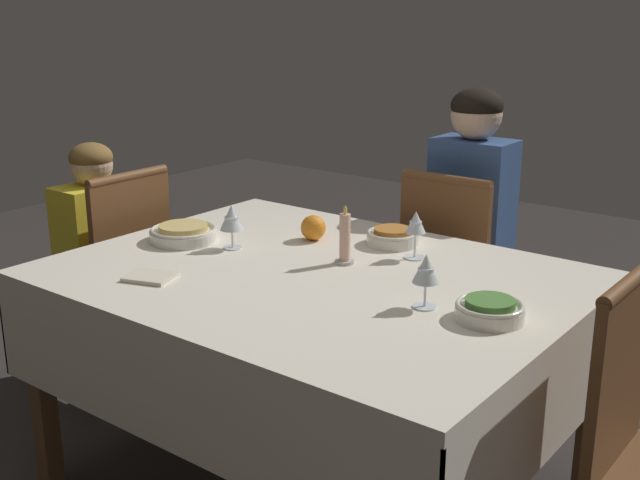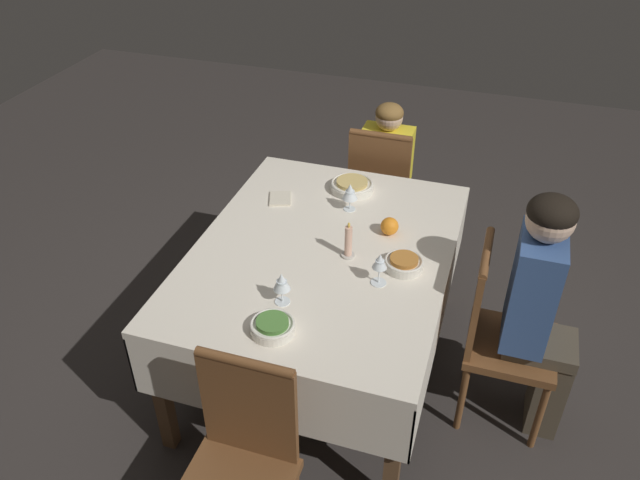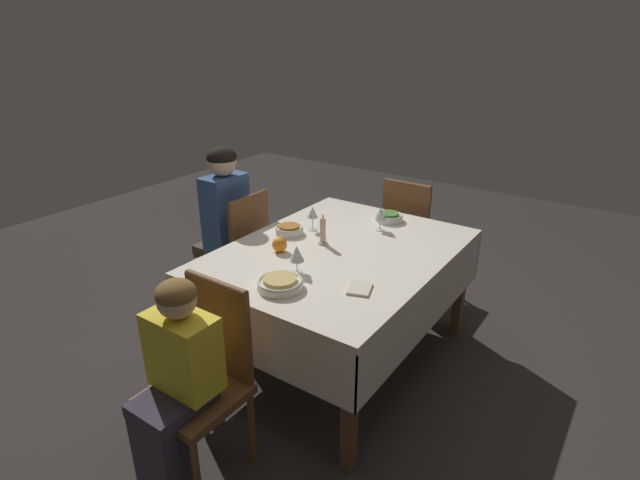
{
  "view_description": "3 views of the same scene",
  "coord_description": "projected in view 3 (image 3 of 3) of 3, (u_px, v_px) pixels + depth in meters",
  "views": [
    {
      "loc": [
        1.39,
        -1.77,
        1.51
      ],
      "look_at": [
        -0.04,
        0.08,
        0.81
      ],
      "focal_mm": 45.0,
      "sensor_mm": 36.0,
      "label": 1
    },
    {
      "loc": [
        2.2,
        0.69,
        2.42
      ],
      "look_at": [
        -0.0,
        -0.01,
        0.78
      ],
      "focal_mm": 35.0,
      "sensor_mm": 36.0,
      "label": 2
    },
    {
      "loc": [
        -2.2,
        -1.39,
        1.9
      ],
      "look_at": [
        -0.1,
        0.06,
        0.81
      ],
      "focal_mm": 28.0,
      "sensor_mm": 36.0,
      "label": 3
    }
  ],
  "objects": [
    {
      "name": "napkin_red_folded",
      "position": [
        360.0,
        289.0,
        2.41
      ],
      "size": [
        0.16,
        0.14,
        0.01
      ],
      "rotation": [
        0.0,
        0.0,
        0.33
      ],
      "color": "beige",
      "rests_on": "dining_table"
    },
    {
      "name": "wine_glass_east",
      "position": [
        380.0,
        214.0,
        3.09
      ],
      "size": [
        0.07,
        0.07,
        0.15
      ],
      "color": "white",
      "rests_on": "dining_table"
    },
    {
      "name": "bowl_west",
      "position": [
        280.0,
        283.0,
        2.41
      ],
      "size": [
        0.23,
        0.23,
        0.06
      ],
      "color": "silver",
      "rests_on": "dining_table"
    },
    {
      "name": "chair_east",
      "position": [
        410.0,
        233.0,
        3.71
      ],
      "size": [
        0.39,
        0.39,
        0.92
      ],
      "rotation": [
        0.0,
        0.0,
        1.57
      ],
      "color": "brown",
      "rests_on": "ground_plane"
    },
    {
      "name": "person_adult_denim",
      "position": [
        222.0,
        222.0,
        3.4
      ],
      "size": [
        0.3,
        0.34,
        1.21
      ],
      "rotation": [
        0.0,
        0.0,
        3.14
      ],
      "color": "#4C4233",
      "rests_on": "ground_plane"
    },
    {
      "name": "chair_west",
      "position": [
        205.0,
        373.0,
        2.2
      ],
      "size": [
        0.39,
        0.39,
        0.92
      ],
      "rotation": [
        0.0,
        0.0,
        -1.57
      ],
      "color": "brown",
      "rests_on": "ground_plane"
    },
    {
      "name": "orange_fruit",
      "position": [
        280.0,
        245.0,
        2.8
      ],
      "size": [
        0.09,
        0.09,
        0.09
      ],
      "primitive_type": "sphere",
      "color": "orange",
      "rests_on": "dining_table"
    },
    {
      "name": "dining_table",
      "position": [
        339.0,
        263.0,
        2.88
      ],
      "size": [
        1.52,
        1.15,
        0.74
      ],
      "color": "silver",
      "rests_on": "ground_plane"
    },
    {
      "name": "wine_glass_north",
      "position": [
        313.0,
        213.0,
        3.08
      ],
      "size": [
        0.07,
        0.07,
        0.15
      ],
      "color": "white",
      "rests_on": "dining_table"
    },
    {
      "name": "chair_north",
      "position": [
        239.0,
        251.0,
        3.4
      ],
      "size": [
        0.39,
        0.39,
        0.92
      ],
      "rotation": [
        0.0,
        0.0,
        3.14
      ],
      "color": "brown",
      "rests_on": "ground_plane"
    },
    {
      "name": "bowl_east",
      "position": [
        389.0,
        217.0,
        3.26
      ],
      "size": [
        0.18,
        0.18,
        0.06
      ],
      "color": "silver",
      "rests_on": "dining_table"
    },
    {
      "name": "person_child_yellow",
      "position": [
        175.0,
        383.0,
        2.06
      ],
      "size": [
        0.33,
        0.3,
        1.0
      ],
      "rotation": [
        0.0,
        0.0,
        -1.57
      ],
      "color": "#383342",
      "rests_on": "ground_plane"
    },
    {
      "name": "candle_centerpiece",
      "position": [
        323.0,
        232.0,
        2.9
      ],
      "size": [
        0.06,
        0.06,
        0.18
      ],
      "color": "beige",
      "rests_on": "dining_table"
    },
    {
      "name": "bowl_north",
      "position": [
        289.0,
        229.0,
        3.05
      ],
      "size": [
        0.17,
        0.17,
        0.06
      ],
      "color": "silver",
      "rests_on": "dining_table"
    },
    {
      "name": "wine_glass_west",
      "position": [
        297.0,
        254.0,
        2.55
      ],
      "size": [
        0.08,
        0.08,
        0.15
      ],
      "color": "white",
      "rests_on": "dining_table"
    },
    {
      "name": "ground_plane",
      "position": [
        337.0,
        356.0,
        3.13
      ],
      "size": [
        8.0,
        8.0,
        0.0
      ],
      "primitive_type": "plane",
      "color": "#332D2B"
    }
  ]
}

